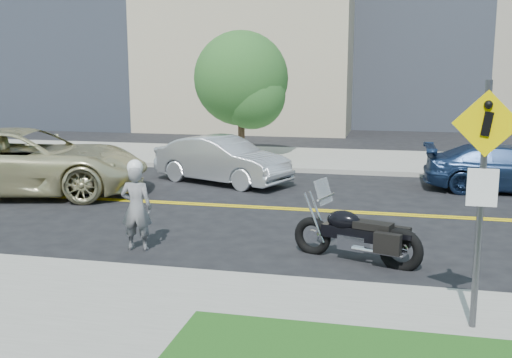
{
  "coord_description": "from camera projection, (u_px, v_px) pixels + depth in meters",
  "views": [
    {
      "loc": [
        3.13,
        -13.63,
        3.27
      ],
      "look_at": [
        0.65,
        -2.69,
        1.2
      ],
      "focal_mm": 42.0,
      "sensor_mm": 36.0,
      "label": 1
    }
  ],
  "objects": [
    {
      "name": "parked_car_silver",
      "position": [
        222.0,
        160.0,
        17.26
      ],
      "size": [
        4.34,
        2.87,
        1.35
      ],
      "primitive_type": "imported",
      "rotation": [
        0.0,
        0.0,
        1.18
      ],
      "color": "#B3B6BB",
      "rests_on": "ground"
    },
    {
      "name": "motorcyclist",
      "position": [
        136.0,
        205.0,
        10.83
      ],
      "size": [
        0.61,
        0.43,
        1.68
      ],
      "rotation": [
        0.0,
        0.0,
        3.23
      ],
      "color": "#BBBAC0",
      "rests_on": "ground"
    },
    {
      "name": "suv",
      "position": [
        26.0,
        162.0,
        15.71
      ],
      "size": [
        6.77,
        4.31,
        1.74
      ],
      "primitive_type": "imported",
      "rotation": [
        0.0,
        0.0,
        1.82
      ],
      "color": "beige",
      "rests_on": "ground"
    },
    {
      "name": "pedestrian_sign",
      "position": [
        482.0,
        182.0,
        7.02
      ],
      "size": [
        0.78,
        0.08,
        3.0
      ],
      "color": "#4C4C51",
      "rests_on": "sidewalk_near"
    },
    {
      "name": "sidewalk_far",
      "position": [
        301.0,
        159.0,
        21.53
      ],
      "size": [
        60.0,
        5.0,
        0.15
      ],
      "primitive_type": "cube",
      "color": "#9E9B91",
      "rests_on": "ground_plane"
    },
    {
      "name": "ground_plane",
      "position": [
        255.0,
        207.0,
        14.35
      ],
      "size": [
        120.0,
        120.0,
        0.0
      ],
      "primitive_type": "plane",
      "color": "black",
      "rests_on": "ground"
    },
    {
      "name": "tree_far_a",
      "position": [
        241.0,
        79.0,
        21.37
      ],
      "size": [
        3.38,
        3.38,
        4.62
      ],
      "rotation": [
        0.0,
        0.0,
        -0.24
      ],
      "color": "#382619",
      "rests_on": "ground"
    },
    {
      "name": "motorcycle",
      "position": [
        357.0,
        222.0,
        10.23
      ],
      "size": [
        2.36,
        1.37,
        1.38
      ],
      "primitive_type": null,
      "rotation": [
        0.0,
        0.0,
        -0.33
      ],
      "color": "black",
      "rests_on": "ground"
    },
    {
      "name": "parked_car_blue",
      "position": [
        507.0,
        168.0,
        16.1
      ],
      "size": [
        4.37,
        1.8,
        1.26
      ],
      "primitive_type": "imported",
      "rotation": [
        0.0,
        0.0,
        1.58
      ],
      "color": "navy",
      "rests_on": "ground"
    },
    {
      "name": "sidewalk_near",
      "position": [
        114.0,
        341.0,
        7.14
      ],
      "size": [
        60.0,
        5.0,
        0.15
      ],
      "primitive_type": "cube",
      "color": "#9E9B91",
      "rests_on": "ground_plane"
    }
  ]
}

